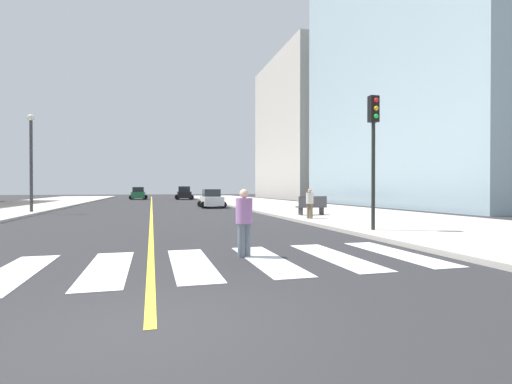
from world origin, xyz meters
TOP-DOWN VIEW (x-y plane):
  - ground_plane at (0.00, 0.00)m, footprint 220.00×220.00m
  - sidewalk_kerb_east at (12.20, 20.00)m, footprint 10.00×120.00m
  - crosswalk_paint at (0.00, 4.00)m, footprint 13.50×4.00m
  - lane_divider_paint at (0.00, 40.00)m, footprint 0.16×80.00m
  - parking_garage_concrete at (29.11, 57.28)m, footprint 18.00×24.00m
  - car_black_nearest at (4.92, 55.84)m, footprint 3.00×4.68m
  - car_green_second at (-1.98, 57.75)m, footprint 2.76×4.37m
  - car_white_third at (5.22, 29.36)m, footprint 2.34×3.73m
  - traffic_light_near_corner at (8.19, 8.06)m, footprint 0.36×0.41m
  - park_bench at (9.24, 16.28)m, footprint 1.80×0.57m
  - pedestrian_crossing at (2.28, 4.57)m, footprint 0.42×0.42m
  - pedestrian_waiting_east at (8.05, 13.81)m, footprint 0.39×0.39m
  - street_lamp at (-7.90, 24.35)m, footprint 0.44×0.44m

SIDE VIEW (x-z plane):
  - ground_plane at x=0.00m, z-range 0.00..0.00m
  - lane_divider_paint at x=0.00m, z-range 0.00..0.01m
  - crosswalk_paint at x=0.00m, z-range 0.00..0.01m
  - sidewalk_kerb_east at x=12.20m, z-range 0.00..0.15m
  - park_bench at x=9.24m, z-range 0.13..1.25m
  - car_white_third at x=5.22m, z-range -0.05..1.61m
  - car_green_second at x=-1.98m, z-range -0.06..1.88m
  - pedestrian_crossing at x=2.28m, z-range 0.09..1.80m
  - car_black_nearest at x=4.92m, z-range -0.07..1.98m
  - pedestrian_waiting_east at x=8.05m, z-range 0.23..1.80m
  - traffic_light_near_corner at x=8.19m, z-range 1.17..6.28m
  - street_lamp at x=-7.90m, z-range 0.80..7.42m
  - parking_garage_concrete at x=29.11m, z-range 0.00..24.11m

